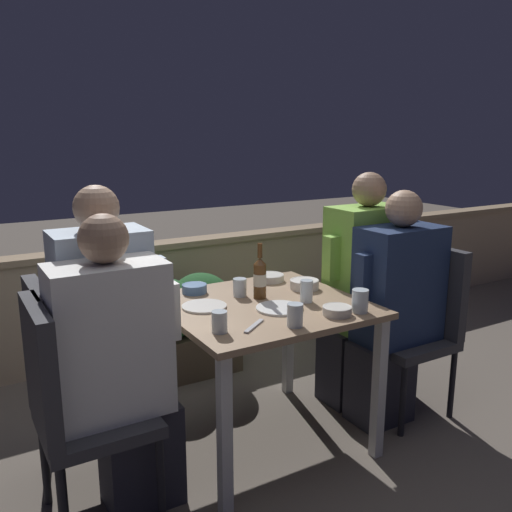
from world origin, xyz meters
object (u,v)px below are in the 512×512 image
at_px(person_white_polo, 120,368).
at_px(chair_right_far, 386,303).
at_px(chair_left_near, 68,398).
at_px(person_navy_jumper, 393,309).
at_px(person_blue_shirt, 111,335).
at_px(potted_plant, 349,297).
at_px(chair_right_near, 420,316).
at_px(beer_bottle, 260,277).
at_px(chair_left_far, 66,370).
at_px(person_green_blouse, 361,289).

bearing_deg(person_white_polo, chair_right_far, 8.83).
relative_size(chair_left_near, person_navy_jumper, 0.75).
xyz_separation_m(person_blue_shirt, potted_plant, (1.86, 0.59, -0.28)).
distance_m(person_white_polo, person_blue_shirt, 0.27).
bearing_deg(potted_plant, chair_right_far, -110.62).
distance_m(person_white_polo, chair_right_far, 1.70).
distance_m(chair_right_far, potted_plant, 0.65).
distance_m(person_blue_shirt, chair_right_near, 1.66).
xyz_separation_m(person_navy_jumper, beer_bottle, (-0.70, 0.21, 0.22)).
xyz_separation_m(person_white_polo, person_blue_shirt, (0.04, 0.26, 0.05)).
bearing_deg(chair_left_far, chair_right_near, -8.23).
bearing_deg(person_green_blouse, person_blue_shirt, -179.90).
distance_m(person_white_polo, potted_plant, 2.10).
bearing_deg(chair_right_near, person_navy_jumper, 180.00).
xyz_separation_m(person_white_polo, chair_right_far, (1.68, 0.26, -0.07)).
relative_size(chair_left_far, beer_bottle, 3.37).
height_order(chair_left_near, chair_right_far, same).
height_order(person_blue_shirt, chair_right_far, person_blue_shirt).
xyz_separation_m(chair_left_near, person_green_blouse, (1.68, 0.26, 0.12)).
height_order(person_green_blouse, potted_plant, person_green_blouse).
xyz_separation_m(chair_right_far, potted_plant, (0.22, 0.59, -0.16)).
distance_m(chair_left_near, chair_left_far, 0.26).
height_order(chair_right_near, potted_plant, chair_right_near).
bearing_deg(chair_left_far, person_white_polo, -58.42).
xyz_separation_m(chair_right_near, person_green_blouse, (-0.20, 0.27, 0.12)).
distance_m(chair_left_near, person_white_polo, 0.22).
height_order(person_blue_shirt, potted_plant, person_blue_shirt).
bearing_deg(person_navy_jumper, chair_left_near, 179.75).
height_order(chair_left_near, person_blue_shirt, person_blue_shirt).
height_order(person_white_polo, chair_right_far, person_white_polo).
distance_m(chair_right_near, beer_bottle, 0.98).
bearing_deg(chair_right_far, person_white_polo, -171.17).
relative_size(person_white_polo, chair_left_far, 1.34).
height_order(chair_left_far, person_blue_shirt, person_blue_shirt).
relative_size(chair_left_far, chair_right_near, 1.00).
height_order(chair_left_far, potted_plant, chair_left_far).
height_order(chair_left_near, person_green_blouse, person_green_blouse).
height_order(chair_left_far, chair_right_far, same).
xyz_separation_m(chair_right_near, chair_right_far, (0.00, 0.27, 0.00)).
xyz_separation_m(chair_left_near, person_navy_jumper, (1.68, -0.01, 0.08)).
height_order(chair_left_near, person_navy_jumper, person_navy_jumper).
bearing_deg(person_blue_shirt, person_green_blouse, 0.10).
relative_size(person_blue_shirt, person_navy_jumper, 1.06).
xyz_separation_m(chair_left_near, chair_right_near, (1.88, -0.01, 0.00)).
bearing_deg(chair_left_near, potted_plant, 21.96).
relative_size(chair_right_near, chair_right_far, 1.00).
xyz_separation_m(person_white_polo, potted_plant, (1.90, 0.85, -0.23)).
height_order(chair_right_near, beer_bottle, beer_bottle).
bearing_deg(beer_bottle, person_green_blouse, 4.45).
relative_size(person_white_polo, beer_bottle, 4.50).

